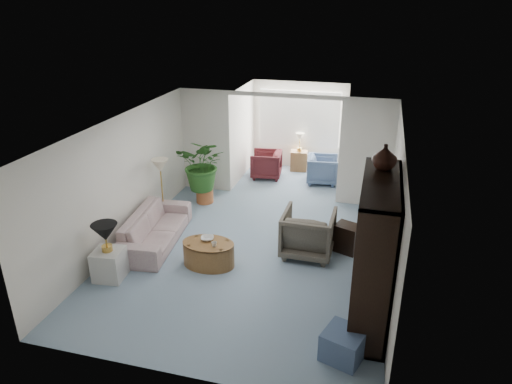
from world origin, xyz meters
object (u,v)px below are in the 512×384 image
(coffee_bowl, at_px, (207,238))
(end_table, at_px, (109,264))
(sofa, at_px, (155,228))
(ottoman, at_px, (344,345))
(coffee_table, at_px, (209,254))
(side_table_dark, at_px, (347,238))
(sunroom_table, at_px, (299,161))
(framed_picture, at_px, (396,189))
(sunroom_chair_blue, at_px, (323,169))
(cabinet_urn, at_px, (385,157))
(entertainment_cabinet, at_px, (375,252))
(wingback_chair, at_px, (308,233))
(sunroom_chair_maroon, at_px, (266,164))
(floor_lamp, at_px, (160,166))
(table_lamp, at_px, (105,232))
(plant_pot, at_px, (205,196))
(coffee_cup, at_px, (214,244))

(coffee_bowl, bearing_deg, end_table, -147.05)
(sofa, bearing_deg, ottoman, -126.59)
(coffee_table, distance_m, side_table_dark, 2.63)
(sunroom_table, bearing_deg, framed_picture, -64.61)
(coffee_bowl, bearing_deg, ottoman, -35.15)
(sunroom_chair_blue, bearing_deg, coffee_bowl, 154.90)
(cabinet_urn, bearing_deg, coffee_bowl, 173.58)
(end_table, xyz_separation_m, cabinet_urn, (4.35, 0.61, 2.12))
(entertainment_cabinet, bearing_deg, wingback_chair, 126.94)
(sunroom_chair_blue, distance_m, sunroom_chair_maroon, 1.50)
(floor_lamp, xyz_separation_m, sunroom_chair_maroon, (1.52, 3.09, -0.89))
(side_table_dark, bearing_deg, coffee_bowl, -156.29)
(table_lamp, height_order, plant_pot, table_lamp)
(entertainment_cabinet, relative_size, cabinet_urn, 5.93)
(framed_picture, height_order, end_table, framed_picture)
(end_table, bearing_deg, wingback_chair, 28.24)
(framed_picture, bearing_deg, entertainment_cabinet, -102.89)
(floor_lamp, bearing_deg, side_table_dark, -4.55)
(framed_picture, distance_m, sunroom_chair_blue, 4.77)
(floor_lamp, height_order, coffee_bowl, floor_lamp)
(ottoman, relative_size, sunroom_table, 0.93)
(cabinet_urn, distance_m, plant_pot, 5.31)
(table_lamp, bearing_deg, coffee_bowl, 32.95)
(table_lamp, xyz_separation_m, floor_lamp, (-0.08, 2.31, 0.37))
(sofa, bearing_deg, sunroom_table, -28.82)
(framed_picture, xyz_separation_m, sofa, (-4.38, 0.24, -1.38))
(end_table, distance_m, coffee_bowl, 1.73)
(coffee_table, bearing_deg, entertainment_cabinet, -14.29)
(wingback_chair, height_order, sunroom_chair_maroon, wingback_chair)
(coffee_cup, distance_m, wingback_chair, 1.79)
(floor_lamp, height_order, side_table_dark, floor_lamp)
(table_lamp, relative_size, side_table_dark, 0.81)
(end_table, height_order, floor_lamp, floor_lamp)
(sofa, xyz_separation_m, sunroom_chair_blue, (2.74, 4.04, 0.04))
(coffee_bowl, distance_m, plant_pot, 2.71)
(entertainment_cabinet, xyz_separation_m, plant_pot, (-3.91, 3.32, -0.94))
(floor_lamp, distance_m, ottoman, 5.34)
(coffee_table, bearing_deg, table_lamp, -150.77)
(table_lamp, bearing_deg, ottoman, -12.56)
(wingback_chair, xyz_separation_m, side_table_dark, (0.70, 0.30, -0.16))
(coffee_bowl, height_order, coffee_cup, coffee_cup)
(cabinet_urn, bearing_deg, framed_picture, 65.52)
(framed_picture, relative_size, cabinet_urn, 1.35)
(floor_lamp, relative_size, ottoman, 0.70)
(side_table_dark, bearing_deg, coffee_cup, -150.35)
(floor_lamp, relative_size, coffee_table, 0.38)
(entertainment_cabinet, relative_size, sunroom_chair_blue, 2.82)
(framed_picture, bearing_deg, table_lamp, -166.31)
(coffee_cup, bearing_deg, sunroom_chair_blue, 74.47)
(coffee_table, distance_m, sunroom_chair_blue, 4.78)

